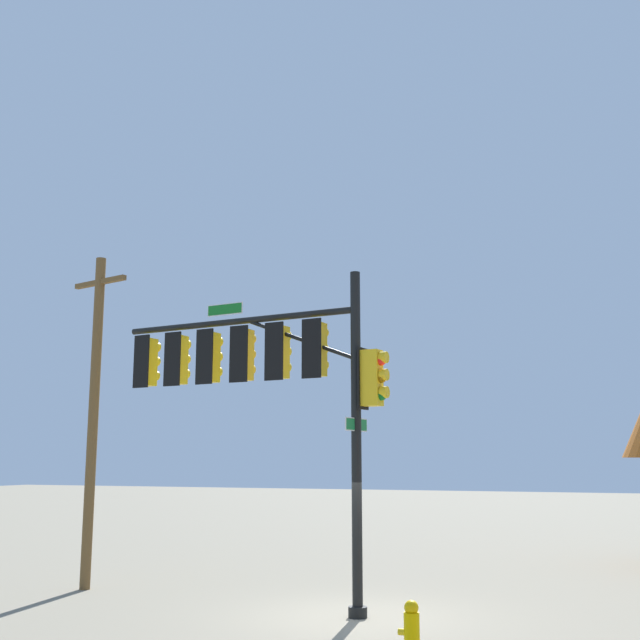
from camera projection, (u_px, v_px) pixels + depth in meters
name	position (u px, v px, depth m)	size (l,w,h in m)	color
ground_plane	(358.00, 618.00, 14.75)	(120.00, 120.00, 0.00)	gray
signal_pole_assembly	(263.00, 370.00, 16.66)	(6.49, 1.56, 6.68)	black
utility_pole	(94.00, 410.00, 18.65)	(1.77, 0.58, 7.82)	brown
fire_hydrant	(412.00, 629.00, 11.86)	(0.33, 0.24, 0.83)	#DFBA00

